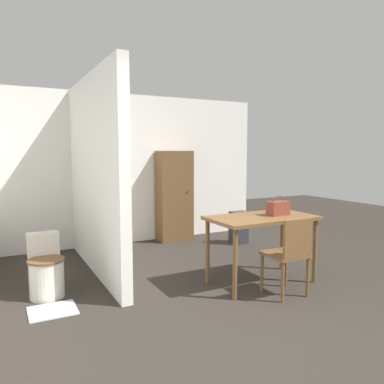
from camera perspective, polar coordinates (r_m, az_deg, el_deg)
The scene contains 10 objects.
ground_plane at distance 3.10m, azimuth 14.25°, elevation -24.05°, with size 16.00×16.00×0.00m, color #2D2823.
wall_back at distance 6.41m, azimuth -11.13°, elevation 3.37°, with size 5.18×0.12×2.50m.
partition_wall at distance 4.93m, azimuth -14.63°, elevation 2.48°, with size 0.12×2.57×2.50m.
dining_table at distance 4.47m, azimuth 10.59°, elevation -4.81°, with size 1.25×0.70×0.80m.
wooden_chair at distance 4.16m, azimuth 14.58°, elevation -8.94°, with size 0.41×0.41×0.86m.
toilet at distance 4.40m, azimuth -21.38°, elevation -11.03°, with size 0.38×0.53×0.65m.
handbag at distance 4.55m, azimuth 12.98°, elevation -2.39°, with size 0.25×0.15×0.24m.
wooden_cabinet at distance 6.54m, azimuth -2.72°, elevation -0.60°, with size 0.59×0.37×1.56m.
bath_mat at distance 4.06m, azimuth -20.48°, elevation -16.58°, with size 0.45×0.39×0.01m.
space_heater at distance 6.42m, azimuth 7.11°, elevation -5.38°, with size 0.28×0.20×0.54m.
Camera 1 is at (-1.82, -1.97, 1.55)m, focal length 35.00 mm.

